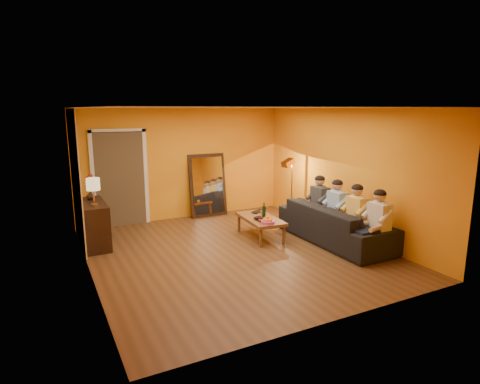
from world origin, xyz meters
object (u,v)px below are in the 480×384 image
table_lamp (94,192)px  coffee_table (260,227)px  mirror_frame (208,185)px  laptop (260,212)px  person_far_left (379,224)px  tumbler (263,213)px  person_mid_right (337,210)px  person_far_right (320,204)px  dog (352,236)px  wine_bottle (264,210)px  sideboard (94,224)px  person_mid_left (356,216)px  floor_lamp (292,191)px  vase (90,195)px  sofa (334,224)px

table_lamp → coffee_table: 3.28m
mirror_frame → laptop: (0.46, -1.75, -0.33)m
person_far_left → tumbler: (-1.18, 2.01, -0.14)m
person_mid_right → person_far_right: size_ratio=1.00×
dog → wine_bottle: 1.82m
mirror_frame → tumbler: mirror_frame is taller
dog → sideboard: bearing=138.0°
mirror_frame → person_mid_left: (1.58, -3.44, -0.15)m
floor_lamp → dog: size_ratio=2.11×
coffee_table → person_far_left: size_ratio=1.00×
laptop → person_mid_left: bearing=-83.9°
person_mid_left → table_lamp: bearing=154.8°
laptop → person_mid_right: bearing=-72.9°
floor_lamp → tumbler: bearing=-163.4°
coffee_table → wine_bottle: (0.05, -0.05, 0.37)m
person_far_left → wine_bottle: (-1.25, 1.84, -0.03)m
mirror_frame → person_far_right: 2.82m
dog → vase: (-4.05, 2.87, 0.59)m
person_mid_left → person_far_left: bearing=-90.0°
sideboard → laptop: bearing=-11.5°
vase → person_mid_right: bearing=-25.2°
tumbler → coffee_table: bearing=-135.0°
mirror_frame → sideboard: bearing=-158.8°
table_lamp → person_mid_left: table_lamp is taller
person_mid_left → sideboard: bearing=151.7°
mirror_frame → coffee_table: mirror_frame is taller
sideboard → floor_lamp: bearing=-3.4°
table_lamp → vase: size_ratio=2.98×
person_mid_right → tumbler: 1.49m
sofa → person_mid_right: bearing=-52.4°
tumbler → person_mid_left: bearing=-51.2°
mirror_frame → sideboard: 3.01m
floor_lamp → person_far_right: bearing=-100.7°
sideboard → person_mid_left: size_ratio=0.97×
tumbler → person_far_right: bearing=-17.1°
tumbler → person_far_left: bearing=-59.7°
person_mid_right → vase: bearing=154.8°
person_far_left → person_far_right: 1.65m
vase → person_far_right: bearing=-19.0°
sideboard → person_mid_left: person_mid_left is taller
floor_lamp → vase: bearing=160.9°
table_lamp → tumbler: (3.19, -0.60, -0.64)m
floor_lamp → person_far_right: floor_lamp is taller
dog → person_far_right: (0.32, 1.36, 0.27)m
table_lamp → person_far_left: (4.37, -2.61, -0.49)m
person_far_right → vase: person_far_right is taller
table_lamp → floor_lamp: bearing=0.6°
sideboard → person_far_left: 5.25m
mirror_frame → person_mid_right: 3.29m
coffee_table → laptop: bearing=67.8°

